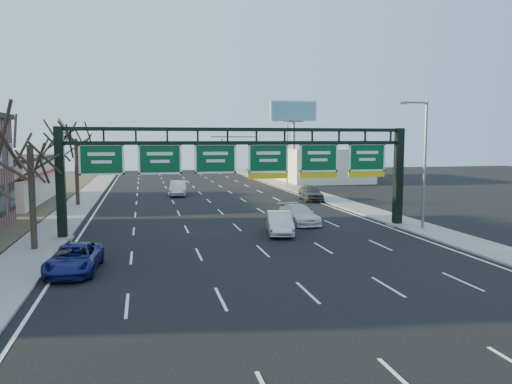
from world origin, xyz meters
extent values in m
plane|color=black|center=(0.00, 0.00, 0.00)|extent=(160.00, 160.00, 0.00)
cube|color=gray|center=(-12.80, 20.00, 0.06)|extent=(3.00, 120.00, 0.12)
cube|color=gray|center=(12.80, 20.00, 0.06)|extent=(3.00, 120.00, 0.12)
cube|color=white|center=(0.00, 20.00, 0.01)|extent=(21.60, 120.00, 0.01)
cube|color=black|center=(-11.70, 8.00, 3.60)|extent=(0.55, 0.55, 7.20)
cube|color=gray|center=(-11.70, 8.00, 0.10)|extent=(1.20, 1.20, 0.20)
cube|color=black|center=(11.70, 8.00, 3.60)|extent=(0.55, 0.55, 7.20)
cube|color=gray|center=(11.70, 8.00, 0.10)|extent=(1.20, 1.20, 0.20)
cube|color=black|center=(0.00, 8.00, 7.05)|extent=(23.40, 0.25, 0.25)
cube|color=black|center=(0.00, 8.00, 6.15)|extent=(23.40, 0.25, 0.25)
cube|color=#054A23|center=(-9.17, 8.00, 5.10)|extent=(2.80, 0.10, 2.00)
cube|color=#054A23|center=(-5.50, 8.00, 5.10)|extent=(2.80, 0.10, 2.00)
cube|color=#054A23|center=(-1.83, 8.00, 5.10)|extent=(2.80, 0.10, 2.00)
cube|color=#054A23|center=(1.83, 8.00, 5.10)|extent=(2.80, 0.10, 2.00)
cube|color=yellow|center=(1.83, 8.00, 3.88)|extent=(2.80, 0.10, 0.40)
cube|color=#054A23|center=(5.50, 8.00, 5.10)|extent=(2.80, 0.10, 2.00)
cube|color=yellow|center=(5.50, 8.00, 3.88)|extent=(2.80, 0.10, 0.40)
cube|color=#054A23|center=(9.17, 8.00, 5.10)|extent=(2.80, 0.10, 2.00)
cube|color=yellow|center=(9.17, 8.00, 3.88)|extent=(2.80, 0.10, 0.40)
cube|color=#A01018|center=(-16.40, 29.00, 3.00)|extent=(1.20, 18.00, 0.40)
cube|color=beige|center=(20.00, 50.00, 2.50)|extent=(12.00, 20.00, 5.00)
cylinder|color=#33291C|center=(-12.80, 5.00, 3.16)|extent=(0.36, 0.36, 6.08)
cylinder|color=#33291C|center=(-12.80, 15.00, 3.54)|extent=(0.36, 0.36, 6.84)
cylinder|color=#33291C|center=(-12.80, 25.00, 3.35)|extent=(0.36, 0.36, 6.46)
cylinder|color=slate|center=(12.60, 6.00, 4.62)|extent=(0.20, 0.20, 9.00)
cylinder|color=slate|center=(11.70, 6.00, 9.02)|extent=(1.80, 0.12, 0.12)
cube|color=slate|center=(10.80, 6.00, 8.97)|extent=(0.50, 0.22, 0.15)
cylinder|color=slate|center=(12.60, 40.00, 4.62)|extent=(0.20, 0.20, 9.00)
cylinder|color=slate|center=(11.70, 40.00, 9.02)|extent=(1.80, 0.12, 0.12)
cube|color=slate|center=(10.80, 40.00, 8.97)|extent=(0.50, 0.22, 0.15)
cylinder|color=slate|center=(15.00, 45.00, 4.50)|extent=(0.50, 0.50, 9.00)
cube|color=slate|center=(15.00, 45.00, 9.00)|extent=(3.00, 0.30, 0.20)
cube|color=white|center=(15.00, 45.00, 10.50)|extent=(7.00, 0.30, 3.00)
cube|color=#5794AF|center=(15.00, 44.80, 10.50)|extent=(6.60, 0.05, 2.60)
cylinder|color=black|center=(11.80, 55.00, 3.50)|extent=(0.18, 0.18, 7.00)
cylinder|color=black|center=(8.00, 55.00, 6.80)|extent=(7.60, 0.14, 0.14)
imported|color=black|center=(6.00, 55.00, 6.00)|extent=(0.20, 0.20, 1.00)
imported|color=black|center=(2.00, 55.00, 6.00)|extent=(0.54, 0.54, 1.62)
imported|color=navy|center=(-9.93, -0.44, 0.67)|extent=(2.55, 4.95, 1.34)
imported|color=silver|center=(2.31, 6.76, 0.76)|extent=(2.40, 4.80, 1.51)
imported|color=white|center=(4.86, 10.42, 0.71)|extent=(2.44, 5.08, 1.43)
imported|color=#3D3F42|center=(10.50, 24.07, 0.83)|extent=(2.46, 5.05, 1.66)
imported|color=silver|center=(-2.72, 31.83, 0.84)|extent=(2.34, 5.24, 1.67)
camera|label=1|loc=(-6.60, -25.32, 6.38)|focal=35.00mm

